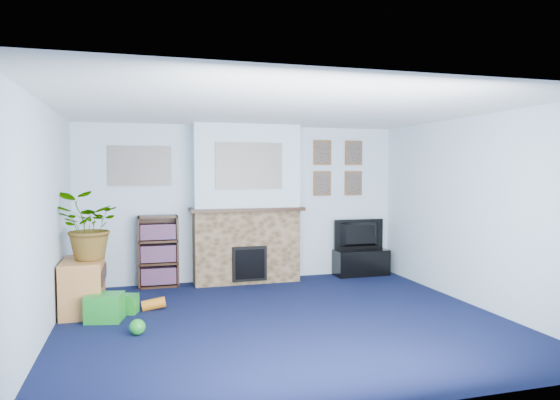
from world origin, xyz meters
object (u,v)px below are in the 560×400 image
object	(u,v)px
television	(361,235)
bookshelf	(158,253)
tv_stand	(361,261)
sideboard	(83,284)

from	to	relation	value
television	bookshelf	xyz separation A→B (m)	(-3.22, 0.06, -0.16)
tv_stand	sideboard	bearing A→B (deg)	-165.85
bookshelf	sideboard	world-z (taller)	bookshelf
sideboard	tv_stand	bearing A→B (deg)	14.15
bookshelf	sideboard	distance (m)	1.46
bookshelf	sideboard	size ratio (longest dim) A/B	1.27
television	sideboard	distance (m)	4.30
bookshelf	television	bearing A→B (deg)	-1.00
tv_stand	bookshelf	xyz separation A→B (m)	(-3.22, 0.08, 0.28)
bookshelf	sideboard	bearing A→B (deg)	-129.50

